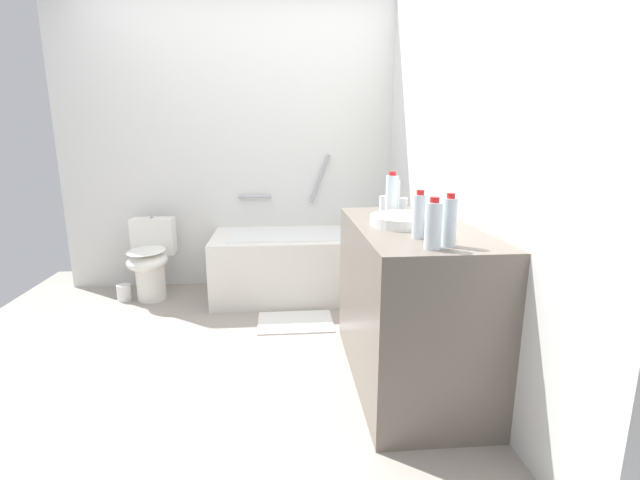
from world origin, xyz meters
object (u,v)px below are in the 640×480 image
water_bottle_4 (390,197)px  drinking_glass_1 (402,206)px  sink_basin (404,220)px  drinking_glass_0 (437,230)px  water_bottle_2 (395,195)px  bath_mat (295,322)px  water_bottle_5 (433,225)px  toilet_paper_roll (124,293)px  water_bottle_0 (419,216)px  sink_faucet (443,219)px  water_bottle_1 (449,222)px  toilet (150,259)px  bathtub (305,262)px  water_bottle_3 (392,196)px  drinking_glass_2 (385,203)px

water_bottle_4 → drinking_glass_1: water_bottle_4 is taller
sink_basin → drinking_glass_0: size_ratio=4.19×
water_bottle_2 → bath_mat: water_bottle_2 is taller
water_bottle_5 → toilet_paper_roll: 2.83m
toilet_paper_roll → water_bottle_0: bearing=-41.1°
sink_basin → water_bottle_2: bearing=82.5°
water_bottle_4 → drinking_glass_1: (0.06, -0.05, -0.05)m
water_bottle_5 → drinking_glass_0: water_bottle_5 is taller
sink_basin → drinking_glass_1: (0.07, 0.32, 0.02)m
sink_faucet → bath_mat: bearing=133.1°
bath_mat → toilet_paper_roll: (-1.39, 0.58, 0.06)m
water_bottle_5 → water_bottle_1: bearing=26.8°
water_bottle_1 → toilet: bearing=133.4°
water_bottle_1 → bath_mat: water_bottle_1 is taller
water_bottle_1 → water_bottle_2: 0.88m
water_bottle_2 → bath_mat: 1.20m
bathtub → water_bottle_3: 1.42m
sink_faucet → water_bottle_5: (-0.22, -0.49, 0.07)m
toilet → water_bottle_0: 2.51m
water_bottle_2 → water_bottle_5: water_bottle_2 is taller
toilet_paper_roll → water_bottle_3: bearing=-30.4°
drinking_glass_0 → drinking_glass_2: size_ratio=0.99×
sink_basin → water_bottle_0: water_bottle_0 is taller
toilet → drinking_glass_0: 2.57m
water_bottle_0 → drinking_glass_1: bearing=82.0°
water_bottle_2 → water_bottle_5: 0.92m
water_bottle_1 → drinking_glass_1: (0.01, 0.77, -0.06)m
sink_basin → toilet: bearing=140.1°
water_bottle_0 → water_bottle_3: size_ratio=0.85×
bathtub → water_bottle_5: (0.43, -1.89, 0.69)m
sink_faucet → drinking_glass_1: drinking_glass_1 is taller
water_bottle_1 → toilet_paper_roll: (-2.00, 1.84, -0.91)m
bathtub → sink_faucet: bathtub is taller
toilet → water_bottle_4: size_ratio=3.17×
water_bottle_3 → water_bottle_2: bearing=70.1°
sink_basin → water_bottle_1: bearing=-81.6°
toilet → sink_basin: sink_basin is taller
sink_basin → drinking_glass_2: bearing=88.4°
sink_basin → water_bottle_1: water_bottle_1 is taller
water_bottle_5 → water_bottle_0: bearing=88.9°
toilet → water_bottle_1: 2.67m
water_bottle_4 → drinking_glass_1: bearing=-38.7°
water_bottle_0 → sink_faucet: bearing=52.7°
sink_basin → water_bottle_1: (0.07, -0.45, 0.08)m
drinking_glass_1 → toilet_paper_roll: (-2.01, 1.07, -0.86)m
bathtub → bath_mat: 0.66m
water_bottle_3 → drinking_glass_0: 0.59m
bathtub → water_bottle_2: bearing=-62.8°
toilet → water_bottle_2: (1.77, -1.01, 0.64)m
water_bottle_4 → water_bottle_1: bearing=-86.2°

